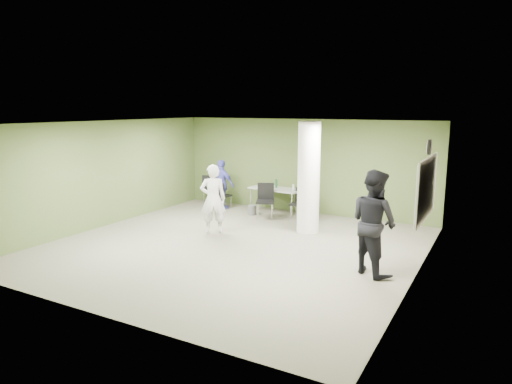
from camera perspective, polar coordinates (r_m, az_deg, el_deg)
The scene contains 17 objects.
floor at distance 10.55m, azimuth -2.80°, elevation -6.79°, with size 8.00×8.00×0.00m, color #545242.
ceiling at distance 10.08m, azimuth -2.95°, elevation 8.58°, with size 8.00×8.00×0.00m, color white.
wall_back at distance 13.75m, azimuth 5.89°, elevation 3.23°, with size 8.00×0.02×2.80m, color #495E2C.
wall_left at distance 12.76m, azimuth -18.38°, elevation 2.17°, with size 0.02×8.00×2.80m, color #495E2C.
wall_right_cream at distance 8.85m, azimuth 19.80°, elevation -1.46°, with size 0.02×8.00×2.80m, color beige.
column at distance 11.54m, azimuth 6.60°, elevation 1.80°, with size 0.56×0.56×2.80m, color silver.
whiteboard at distance 10.01m, azimuth 20.50°, elevation 0.42°, with size 0.05×2.30×1.30m.
wall_clock at distance 9.90m, azimuth 20.83°, elevation 5.26°, with size 0.06×0.32×0.32m.
folding_table at distance 13.59m, azimuth 2.56°, elevation 0.28°, with size 1.69×0.92×1.02m.
wastebasket at distance 13.51m, azimuth -0.49°, elevation -2.26°, with size 0.25×0.25×0.29m, color #4C4C4C.
chair_back_left at distance 14.95m, azimuth -5.70°, elevation 0.62°, with size 0.61×0.61×0.98m.
chair_back_right at distance 14.23m, azimuth -4.35°, elevation -0.18°, with size 0.48×0.48×0.85m.
chair_table_left at distance 13.08m, azimuth 1.18°, elevation -0.72°, with size 0.65×0.65×1.00m.
chair_table_right at distance 13.03m, azimuth 5.58°, elevation -1.12°, with size 0.46×0.46×0.88m.
woman_white at distance 11.48m, azimuth -5.40°, elevation -0.88°, with size 0.64×0.42×1.75m, color silver.
man_black at distance 8.91m, azimuth 14.49°, elevation -3.68°, with size 0.98×0.76×2.02m, color black.
man_blue at distance 14.18m, azimuth -4.32°, elevation 0.92°, with size 0.91×0.38×1.55m, color #4445A8.
Camera 1 is at (5.28, -8.58, 3.16)m, focal length 32.00 mm.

